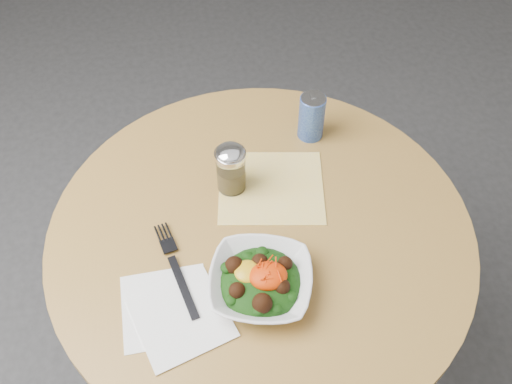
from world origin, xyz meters
TOP-DOWN VIEW (x-y plane):
  - ground at (0.00, 0.00)m, footprint 6.00×6.00m
  - table at (0.00, 0.00)m, footprint 0.90×0.90m
  - cloth_napkin at (0.04, 0.10)m, footprint 0.26×0.25m
  - paper_napkins at (-0.20, -0.17)m, footprint 0.21×0.22m
  - salad_bowl at (-0.03, -0.14)m, footprint 0.24×0.24m
  - fork at (-0.19, -0.07)m, footprint 0.07×0.24m
  - spice_shaker at (-0.04, 0.12)m, footprint 0.07×0.07m
  - beverage_can at (0.17, 0.25)m, footprint 0.06×0.06m

SIDE VIEW (x-z plane):
  - ground at x=0.00m, z-range 0.00..0.00m
  - table at x=0.00m, z-range 0.18..0.93m
  - cloth_napkin at x=0.04m, z-range 0.75..0.75m
  - paper_napkins at x=-0.20m, z-range 0.75..0.75m
  - fork at x=-0.19m, z-range 0.75..0.76m
  - salad_bowl at x=-0.03m, z-range 0.74..0.81m
  - beverage_can at x=0.17m, z-range 0.75..0.87m
  - spice_shaker at x=-0.04m, z-range 0.75..0.87m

